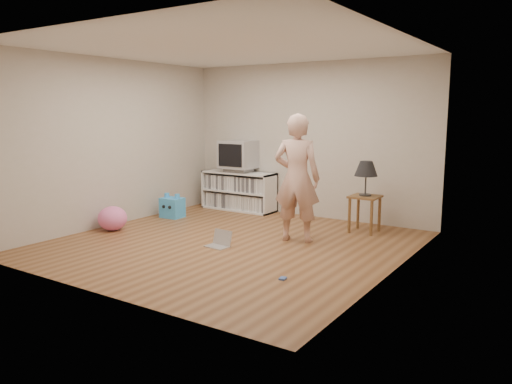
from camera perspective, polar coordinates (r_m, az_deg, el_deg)
The scene contains 13 objects.
ground at distance 6.86m, azimuth -2.97°, elevation -5.91°, with size 4.50×4.50×0.00m, color brown.
walls at distance 6.64m, azimuth -3.06°, elevation 4.99°, with size 4.52×4.52×2.60m.
ceiling at distance 6.67m, azimuth -3.16°, elevation 16.19°, with size 4.50×4.50×0.01m, color white.
media_unit at distance 9.14m, azimuth -1.92°, elevation 0.14°, with size 1.40×0.45×0.70m.
dvd_deck at distance 9.07m, azimuth -1.99°, elevation 2.53°, with size 0.45×0.35×0.07m, color gray.
crt_tv at distance 9.04m, azimuth -2.01°, elevation 4.32°, with size 0.60×0.53×0.50m.
side_table at distance 7.59m, azimuth 12.33°, elevation -1.41°, with size 0.42×0.42×0.55m.
table_lamp at distance 7.52m, azimuth 12.47°, elevation 2.53°, with size 0.34×0.34×0.52m.
person at distance 6.85m, azimuth 4.70°, elevation 1.58°, with size 0.64×0.42×1.76m, color #DAA895.
laptop at distance 6.72m, azimuth -4.15°, elevation -5.73°, with size 0.33×0.27×0.21m.
playing_cards at distance 5.45m, azimuth 3.08°, elevation -9.84°, with size 0.07×0.09×0.02m, color #4160AE.
plush_blue at distance 8.60m, azimuth -9.55°, elevation -1.73°, with size 0.37×0.33×0.41m.
plush_pink at distance 7.87m, azimuth -16.08°, elevation -2.92°, with size 0.43×0.43×0.37m, color pink.
Camera 1 is at (3.92, -5.34, 1.78)m, focal length 35.00 mm.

